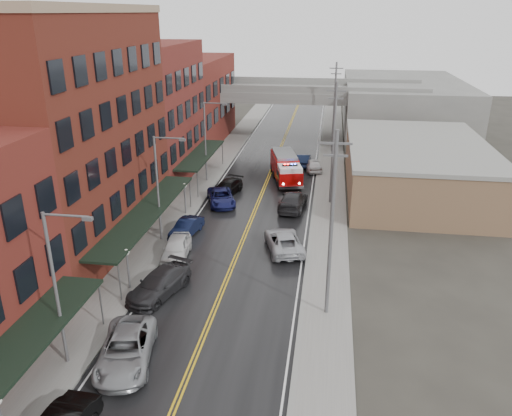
{
  "coord_description": "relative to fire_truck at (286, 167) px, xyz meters",
  "views": [
    {
      "loc": [
        6.8,
        -12.64,
        18.09
      ],
      "look_at": [
        1.13,
        25.11,
        3.0
      ],
      "focal_mm": 35.0,
      "sensor_mm": 36.0,
      "label": 1
    }
  ],
  "objects": [
    {
      "name": "parked_car_left_4",
      "position": [
        -6.7,
        -20.45,
        -0.79
      ],
      "size": [
        2.46,
        5.0,
        1.64
      ],
      "primitive_type": "imported",
      "rotation": [
        0.0,
        0.0,
        0.11
      ],
      "color": "silver",
      "rests_on": "ground"
    },
    {
      "name": "parked_car_right_1",
      "position": [
        1.52,
        -8.63,
        -0.77
      ],
      "size": [
        2.82,
        5.94,
        1.67
      ],
      "primitive_type": "imported",
      "rotation": [
        0.0,
        0.0,
        3.06
      ],
      "color": "#252427",
      "rests_on": "ground"
    },
    {
      "name": "right_far_block",
      "position": [
        15.92,
        28.35,
        2.39
      ],
      "size": [
        18.0,
        30.0,
        8.0
      ],
      "primitive_type": "cube",
      "color": "slate",
      "rests_on": "ground"
    },
    {
      "name": "sidewalk_right",
      "position": [
        5.22,
        -11.65,
        -1.53
      ],
      "size": [
        3.0,
        160.0,
        0.15
      ],
      "primitive_type": "cube",
      "color": "slate",
      "rests_on": "ground"
    },
    {
      "name": "brick_building_far",
      "position": [
        -15.38,
        16.35,
        4.39
      ],
      "size": [
        9.0,
        20.0,
        12.0
      ],
      "primitive_type": "cube",
      "color": "#5E2218",
      "rests_on": "ground"
    },
    {
      "name": "parked_car_left_7",
      "position": [
        -5.72,
        -5.68,
        -0.86
      ],
      "size": [
        3.2,
        5.47,
        1.49
      ],
      "primitive_type": "imported",
      "rotation": [
        0.0,
        0.0,
        -0.23
      ],
      "color": "black",
      "rests_on": "ground"
    },
    {
      "name": "parked_car_left_5",
      "position": [
        -7.08,
        -16.21,
        -0.91
      ],
      "size": [
        2.27,
        4.46,
        1.4
      ],
      "primitive_type": "imported",
      "rotation": [
        0.0,
        0.0,
        -0.19
      ],
      "color": "black",
      "rests_on": "ground"
    },
    {
      "name": "parked_car_left_3",
      "position": [
        -6.21,
        -25.95,
        -0.8
      ],
      "size": [
        3.84,
        6.03,
        1.63
      ],
      "primitive_type": "imported",
      "rotation": [
        0.0,
        0.0,
        -0.3
      ],
      "color": "#29292C",
      "rests_on": "ground"
    },
    {
      "name": "street_lamp_2",
      "position": [
        -8.63,
        -1.65,
        3.58
      ],
      "size": [
        2.64,
        0.22,
        9.0
      ],
      "color": "#59595B",
      "rests_on": "ground"
    },
    {
      "name": "sidewalk_left",
      "position": [
        -9.38,
        -11.65,
        -1.53
      ],
      "size": [
        3.0,
        160.0,
        0.15
      ],
      "primitive_type": "cube",
      "color": "slate",
      "rests_on": "ground"
    },
    {
      "name": "parked_car_right_2",
      "position": [
        2.92,
        4.2,
        -0.86
      ],
      "size": [
        2.64,
        4.68,
        1.5
      ],
      "primitive_type": "imported",
      "rotation": [
        0.0,
        0.0,
        3.35
      ],
      "color": "silver",
      "rests_on": "ground"
    },
    {
      "name": "overpass",
      "position": [
        -2.08,
        20.35,
        4.38
      ],
      "size": [
        40.0,
        10.0,
        7.5
      ],
      "color": "slate",
      "rests_on": "ground"
    },
    {
      "name": "street_lamp_1",
      "position": [
        -8.63,
        -17.65,
        3.58
      ],
      "size": [
        2.64,
        0.22,
        9.0
      ],
      "color": "#59595B",
      "rests_on": "ground"
    },
    {
      "name": "parked_car_left_2",
      "position": [
        -5.68,
        -33.05,
        -0.78
      ],
      "size": [
        3.89,
        6.38,
        1.65
      ],
      "primitive_type": "imported",
      "rotation": [
        0.0,
        0.0,
        0.2
      ],
      "color": "gray",
      "rests_on": "ground"
    },
    {
      "name": "curb_right",
      "position": [
        3.57,
        -11.65,
        -1.53
      ],
      "size": [
        0.3,
        160.0,
        0.15
      ],
      "primitive_type": "cube",
      "color": "gray",
      "rests_on": "ground"
    },
    {
      "name": "parked_car_left_6",
      "position": [
        -5.71,
        -8.45,
        -0.87
      ],
      "size": [
        4.03,
        5.8,
        1.47
      ],
      "primitive_type": "imported",
      "rotation": [
        0.0,
        0.0,
        0.33
      ],
      "color": "#151850",
      "rests_on": "ground"
    },
    {
      "name": "road",
      "position": [
        -2.08,
        -11.65,
        -1.6
      ],
      "size": [
        11.0,
        160.0,
        0.02
      ],
      "primitive_type": "cube",
      "color": "black",
      "rests_on": "ground"
    },
    {
      "name": "globe_lamp_2",
      "position": [
        -8.48,
        -11.65,
        0.7
      ],
      "size": [
        0.44,
        0.44,
        3.12
      ],
      "color": "#59595B",
      "rests_on": "ground"
    },
    {
      "name": "parked_car_right_3",
      "position": [
        1.66,
        6.15,
        -0.85
      ],
      "size": [
        1.72,
        4.63,
        1.51
      ],
      "primitive_type": "imported",
      "rotation": [
        0.0,
        0.0,
        3.12
      ],
      "color": "black",
      "rests_on": "ground"
    },
    {
      "name": "awning_0",
      "position": [
        -9.58,
        -37.65,
        1.38
      ],
      "size": [
        2.6,
        16.0,
        3.09
      ],
      "color": "black",
      "rests_on": "ground"
    },
    {
      "name": "utility_pole_1",
      "position": [
        5.12,
        -6.65,
        4.7
      ],
      "size": [
        1.8,
        0.24,
        12.0
      ],
      "color": "#59595B",
      "rests_on": "ground"
    },
    {
      "name": "brick_building_c",
      "position": [
        -15.38,
        -1.15,
        5.89
      ],
      "size": [
        9.0,
        15.0,
        15.0
      ],
      "primitive_type": "cube",
      "color": "maroon",
      "rests_on": "ground"
    },
    {
      "name": "fire_truck",
      "position": [
        0.0,
        0.0,
        0.0
      ],
      "size": [
        4.74,
        8.51,
        2.97
      ],
      "rotation": [
        0.0,
        0.0,
        0.24
      ],
      "color": "#A70707",
      "rests_on": "ground"
    },
    {
      "name": "utility_pole_2",
      "position": [
        5.12,
        13.35,
        4.7
      ],
      "size": [
        1.8,
        0.24,
        12.0
      ],
      "color": "#59595B",
      "rests_on": "ground"
    },
    {
      "name": "globe_lamp_1",
      "position": [
        -8.48,
        -25.65,
        0.7
      ],
      "size": [
        0.44,
        0.44,
        3.12
      ],
      "color": "#59595B",
      "rests_on": "ground"
    },
    {
      "name": "awning_2",
      "position": [
        -9.57,
        -1.15,
        1.38
      ],
      "size": [
        2.6,
        13.0,
        3.09
      ],
      "color": "black",
      "rests_on": "ground"
    },
    {
      "name": "utility_pole_0",
      "position": [
        5.12,
        -26.65,
        4.7
      ],
      "size": [
        1.8,
        0.24,
        12.0
      ],
      "color": "#59595B",
      "rests_on": "ground"
    },
    {
      "name": "parked_car_right_0",
      "position": [
        1.52,
        -17.85,
        -0.83
      ],
      "size": [
        4.06,
        6.12,
        1.56
      ],
      "primitive_type": "imported",
      "rotation": [
        0.0,
        0.0,
        3.43
      ],
      "color": "#AFB1B8",
      "rests_on": "ground"
    },
    {
      "name": "curb_left",
      "position": [
        -7.73,
        -11.65,
        -1.53
      ],
      "size": [
        0.3,
        160.0,
        0.15
      ],
      "primitive_type": "cube",
      "color": "gray",
      "rests_on": "ground"
    },
    {
      "name": "tan_building",
      "position": [
        13.92,
        -1.65,
        0.89
      ],
      "size": [
        14.0,
        22.0,
        5.0
      ],
      "primitive_type": "cube",
      "color": "brown",
      "rests_on": "ground"
    },
    {
      "name": "awning_1",
      "position": [
        -9.58,
        -18.65,
        1.38
      ],
      "size": [
        2.6,
        18.0,
        3.09
      ],
      "color": "black",
      "rests_on": "ground"
    },
    {
      "name": "brick_building_b",
      "position": [
        -15.38,
        -18.65,
        7.39
      ],
      "size": [
        9.0,
        20.0,
        18.0
      ],
      "primitive_type": "cube",
      "color": "#5C2018",
      "rests_on": "ground"
    },
    {
      "name": "street_lamp_0",
      "position": [
        -8.63,
        -33.65,
        3.58
      ],
      "size": [
        2.64,
        0.22,
        9.0
      ],
      "color": "#59595B",
      "rests_on": "ground"
    }
  ]
}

